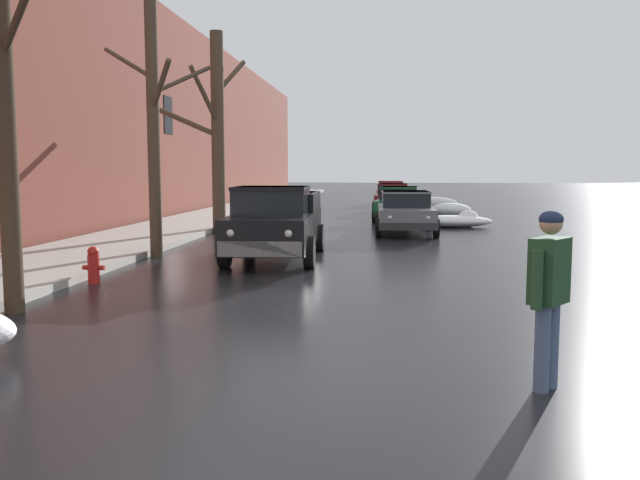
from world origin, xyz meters
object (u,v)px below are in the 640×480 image
(bare_tree_second_along_sidewalk, at_px, (154,122))
(sedan_maroon_parked_far_down_block, at_px, (393,197))
(bare_tree_at_the_corner, at_px, (4,51))
(pedestrian_with_coffee, at_px, (549,285))
(sedan_grey_parked_kerbside_close, at_px, (405,211))
(sedan_green_parked_kerbside_mid, at_px, (399,203))
(pickup_truck_black_approaching_near_lane, at_px, (275,223))
(fire_hydrant, at_px, (94,265))
(sedan_red_queued_behind_truck, at_px, (390,192))
(bare_tree_mid_block, at_px, (216,128))

(bare_tree_second_along_sidewalk, relative_size, sedan_maroon_parked_far_down_block, 1.51)
(bare_tree_at_the_corner, distance_m, pedestrian_with_coffee, 8.12)
(sedan_grey_parked_kerbside_close, xyz_separation_m, sedan_maroon_parked_far_down_block, (-0.27, 11.13, -0.00))
(sedan_green_parked_kerbside_mid, bearing_deg, sedan_grey_parked_kerbside_close, -89.15)
(pickup_truck_black_approaching_near_lane, bearing_deg, pedestrian_with_coffee, -65.52)
(sedan_grey_parked_kerbside_close, distance_m, pedestrian_with_coffee, 15.96)
(sedan_grey_parked_kerbside_close, relative_size, fire_hydrant, 5.96)
(bare_tree_at_the_corner, bearing_deg, pickup_truck_black_approaching_near_lane, 65.23)
(sedan_grey_parked_kerbside_close, distance_m, sedan_green_parked_kerbside_mid, 5.62)
(pickup_truck_black_approaching_near_lane, bearing_deg, sedan_red_queued_behind_truck, 83.14)
(bare_tree_second_along_sidewalk, height_order, bare_tree_mid_block, bare_tree_mid_block)
(bare_tree_at_the_corner, xyz_separation_m, bare_tree_mid_block, (-0.12, 12.76, -0.33))
(bare_tree_at_the_corner, xyz_separation_m, fire_hydrant, (0.03, 2.63, -3.50))
(sedan_maroon_parked_far_down_block, height_order, pedestrian_with_coffee, pedestrian_with_coffee)
(sedan_grey_parked_kerbside_close, height_order, fire_hydrant, sedan_grey_parked_kerbside_close)
(sedan_red_queued_behind_truck, bearing_deg, bare_tree_at_the_corner, -100.75)
(fire_hydrant, bearing_deg, sedan_maroon_parked_far_down_block, 74.72)
(bare_tree_mid_block, xyz_separation_m, sedan_maroon_parked_far_down_block, (6.05, 11.48, -2.77))
(bare_tree_second_along_sidewalk, xyz_separation_m, sedan_maroon_parked_far_down_block, (6.00, 17.79, -2.54))
(sedan_green_parked_kerbside_mid, distance_m, fire_hydrant, 17.22)
(sedan_red_queued_behind_truck, bearing_deg, bare_tree_mid_block, -108.23)
(pedestrian_with_coffee, bearing_deg, sedan_maroon_parked_far_down_block, 92.40)
(pickup_truck_black_approaching_near_lane, xyz_separation_m, sedan_maroon_parked_far_down_block, (3.02, 17.94, -0.13))
(pedestrian_with_coffee, bearing_deg, pickup_truck_black_approaching_near_lane, 114.48)
(bare_tree_mid_block, height_order, fire_hydrant, bare_tree_mid_block)
(bare_tree_second_along_sidewalk, relative_size, sedan_red_queued_behind_truck, 1.53)
(sedan_green_parked_kerbside_mid, relative_size, pedestrian_with_coffee, 2.44)
(sedan_grey_parked_kerbside_close, bearing_deg, bare_tree_second_along_sidewalk, -133.29)
(bare_tree_at_the_corner, relative_size, bare_tree_mid_block, 1.08)
(bare_tree_mid_block, xyz_separation_m, sedan_grey_parked_kerbside_close, (6.32, 0.34, -2.77))
(sedan_maroon_parked_far_down_block, relative_size, sedan_red_queued_behind_truck, 1.01)
(sedan_grey_parked_kerbside_close, bearing_deg, sedan_maroon_parked_far_down_block, 91.38)
(bare_tree_at_the_corner, relative_size, sedan_red_queued_behind_truck, 1.75)
(bare_tree_at_the_corner, relative_size, bare_tree_second_along_sidewalk, 1.14)
(sedan_maroon_parked_far_down_block, height_order, sedan_red_queued_behind_truck, same)
(bare_tree_at_the_corner, relative_size, sedan_green_parked_kerbside_mid, 1.67)
(bare_tree_at_the_corner, distance_m, sedan_green_parked_kerbside_mid, 19.95)
(bare_tree_mid_block, relative_size, sedan_red_queued_behind_truck, 1.62)
(pedestrian_with_coffee, distance_m, fire_hydrant, 8.94)
(bare_tree_second_along_sidewalk, relative_size, fire_hydrant, 8.89)
(sedan_red_queued_behind_truck, relative_size, pedestrian_with_coffee, 2.34)
(bare_tree_mid_block, relative_size, sedan_green_parked_kerbside_mid, 1.55)
(bare_tree_mid_block, bearing_deg, sedan_maroon_parked_far_down_block, 62.20)
(bare_tree_mid_block, xyz_separation_m, pickup_truck_black_approaching_near_lane, (3.03, -6.46, -2.64))
(sedan_green_parked_kerbside_mid, height_order, sedan_red_queued_behind_truck, same)
(sedan_grey_parked_kerbside_close, height_order, sedan_red_queued_behind_truck, same)
(bare_tree_at_the_corner, height_order, pedestrian_with_coffee, bare_tree_at_the_corner)
(bare_tree_at_the_corner, height_order, sedan_red_queued_behind_truck, bare_tree_at_the_corner)
(bare_tree_second_along_sidewalk, height_order, sedan_green_parked_kerbside_mid, bare_tree_second_along_sidewalk)
(bare_tree_at_the_corner, xyz_separation_m, bare_tree_second_along_sidewalk, (-0.07, 6.45, -0.56))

